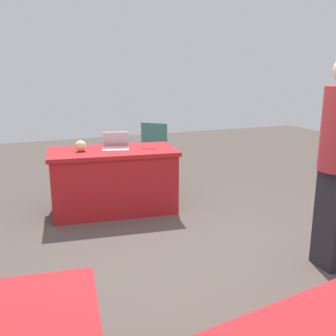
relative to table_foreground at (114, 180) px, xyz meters
name	(u,v)px	position (x,y,z in m)	size (l,w,h in m)	color
ground_plane	(176,265)	(-0.14, 1.62, -0.39)	(14.40, 14.40, 0.00)	#4C423D
table_foreground	(114,180)	(0.00, 0.00, 0.00)	(1.63, 0.98, 0.78)	#AD1E23
chair_tucked_left	(158,148)	(-0.98, -1.02, 0.15)	(0.62, 0.62, 0.95)	#9E9993
laptop_silver	(116,146)	(-0.04, -0.01, 0.43)	(0.39, 0.37, 0.21)	silver
yarn_ball	(81,146)	(0.37, -0.05, 0.45)	(0.13, 0.13, 0.13)	beige
scissors_red	(149,149)	(-0.43, 0.13, 0.39)	(0.18, 0.04, 0.01)	red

